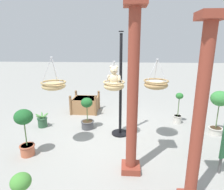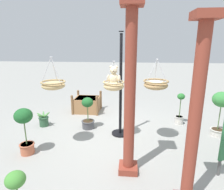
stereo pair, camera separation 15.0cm
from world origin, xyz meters
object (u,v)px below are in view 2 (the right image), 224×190
Objects in this scene: display_pole_central at (120,104)px; wooden_planter_box at (87,104)px; potted_plant_bushy_green at (180,112)px; potted_plant_small_succulent at (25,127)px; hanging_basket_left_high at (156,84)px; hanging_basket_right_low at (53,85)px; potted_plant_fern_front at (44,120)px; teddy_bear at (114,77)px; potted_plant_flowering_red at (221,107)px; greenhouse_pillar_right at (130,97)px; greenhouse_pillar_left at (194,124)px; potted_plant_conical_shrub at (88,114)px; hanging_basket_with_teddy at (114,85)px.

display_pole_central is 2.15m from wooden_planter_box.
potted_plant_bushy_green is 0.91× the size of potted_plant_small_succulent.
hanging_basket_left_high is 0.99× the size of hanging_basket_right_low.
potted_plant_fern_front is 0.44× the size of potted_plant_bushy_green.
teddy_bear is 0.67× the size of hanging_basket_left_high.
potted_plant_flowering_red is 1.13× the size of potted_plant_small_succulent.
display_pole_central is at bearing 3.87° from potted_plant_flowering_red.
potted_plant_small_succulent is at bearing -9.99° from greenhouse_pillar_right.
potted_plant_fern_front is at bearing -1.72° from potted_plant_flowering_red.
teddy_bear is 2.32m from greenhouse_pillar_left.
wooden_planter_box is at bearing -43.77° from hanging_basket_left_high.
hanging_basket_right_low reaches higher than potted_plant_bushy_green.
hanging_basket_right_low reaches higher than teddy_bear.
teddy_bear is 0.45× the size of potted_plant_small_succulent.
hanging_basket_right_low is (1.40, 0.76, 0.63)m from display_pole_central.
display_pole_central is 2.78× the size of wooden_planter_box.
greenhouse_pillar_left reaches higher than potted_plant_flowering_red.
hanging_basket_left_high is 0.77× the size of potted_plant_conical_shrub.
display_pole_central is 6.32× the size of potted_plant_fern_front.
teddy_bear is at bearing 164.26° from potted_plant_fern_front.
hanging_basket_right_low is 1.07m from potted_plant_small_succulent.
wooden_planter_box is (1.48, -3.17, -1.15)m from greenhouse_pillar_right.
teddy_bear is 1.34m from hanging_basket_right_low.
greenhouse_pillar_left is at bearing 122.10° from hanging_basket_with_teddy.
greenhouse_pillar_right is at bearing 155.39° from hanging_basket_right_low.
hanging_basket_right_low is at bearing 65.25° from potted_plant_conical_shrub.
wooden_planter_box is 3.05m from potted_plant_bushy_green.
teddy_bear is 2.20m from potted_plant_small_succulent.
hanging_basket_left_high reaches higher than wooden_planter_box.
hanging_basket_with_teddy is at bearing 59.04° from display_pole_central.
display_pole_central is 0.61m from hanging_basket_with_teddy.
potted_plant_flowering_red is (-1.69, -0.48, -0.65)m from hanging_basket_left_high.
potted_plant_fern_front is (3.02, -0.62, -1.24)m from hanging_basket_left_high.
display_pole_central is 1.71m from hanging_basket_right_low.
potted_plant_fern_front is at bearing -1.08° from potted_plant_conical_shrub.
wooden_planter_box is 2.28× the size of potted_plant_fern_front.
teddy_bear is at bearing 31.30° from potted_plant_bushy_green.
greenhouse_pillar_right is (0.85, -0.71, 0.14)m from greenhouse_pillar_left.
display_pole_central is 0.97× the size of greenhouse_pillar_left.
potted_plant_fern_front is 0.40× the size of potted_plant_small_succulent.
hanging_basket_left_high is 2.07m from potted_plant_conical_shrub.
hanging_basket_left_high is at bearing 159.06° from display_pole_central.
potted_plant_flowering_red reaches higher than potted_plant_small_succulent.
hanging_basket_left_high is 0.67× the size of potted_plant_small_succulent.
greenhouse_pillar_left reaches higher than potted_plant_bushy_green.
hanging_basket_left_high reaches higher than potted_plant_flowering_red.
greenhouse_pillar_left is at bearing 98.21° from hanging_basket_left_high.
display_pole_central is at bearing -20.94° from hanging_basket_left_high.
greenhouse_pillar_right is 2.96m from potted_plant_bushy_green.
greenhouse_pillar_left is 2.86× the size of wooden_planter_box.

